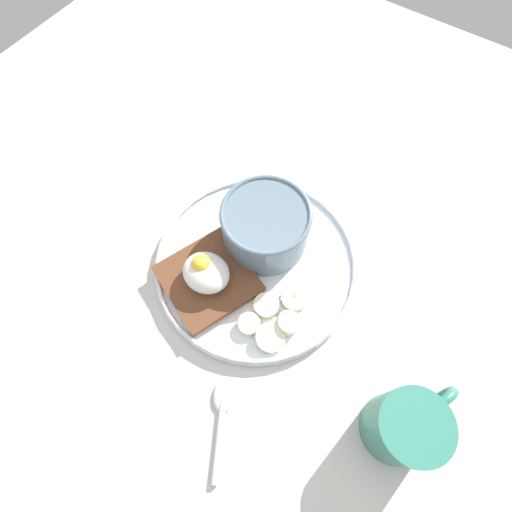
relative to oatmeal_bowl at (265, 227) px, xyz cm
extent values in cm
cube|color=beige|center=(0.98, -3.58, -5.24)|extent=(120.00, 120.00, 2.00)
cylinder|color=white|center=(0.98, -3.58, -3.74)|extent=(26.22, 26.22, 1.00)
torus|color=white|center=(0.98, -3.58, -2.94)|extent=(26.02, 26.02, 0.60)
cylinder|color=slate|center=(0.00, 0.00, -0.06)|extent=(11.02, 11.02, 6.35)
torus|color=slate|center=(0.00, 0.00, 3.12)|extent=(11.22, 11.22, 0.60)
cylinder|color=#B26577|center=(0.00, 0.00, -0.78)|extent=(9.62, 9.62, 4.51)
ellipsoid|color=#B26577|center=(0.00, 0.00, 1.27)|extent=(9.14, 9.14, 1.20)
ellipsoid|color=tan|center=(0.47, 1.72, 1.57)|extent=(1.61, 1.29, 0.60)
ellipsoid|color=#986E50|center=(2.14, 1.18, 1.63)|extent=(1.71, 1.96, 0.71)
ellipsoid|color=tan|center=(1.38, 2.14, 1.56)|extent=(1.46, 1.08, 0.57)
ellipsoid|color=tan|center=(1.19, 0.90, 1.61)|extent=(1.87, 1.63, 0.68)
ellipsoid|color=tan|center=(-1.42, -1.81, 1.67)|extent=(2.20, 1.88, 0.80)
ellipsoid|color=tan|center=(2.71, -1.32, 1.54)|extent=(1.48, 1.25, 0.54)
ellipsoid|color=tan|center=(-0.93, -1.01, 1.57)|extent=(1.42, 0.91, 0.60)
cube|color=brown|center=(-2.54, -9.11, -2.12)|extent=(13.68, 13.68, 0.30)
cube|color=brown|center=(-2.54, -9.11, -2.63)|extent=(13.41, 13.41, 1.22)
ellipsoid|color=white|center=(-2.54, -9.11, -0.41)|extent=(5.91, 5.21, 3.22)
sphere|color=yellow|center=(-3.28, -8.85, 0.45)|extent=(2.67, 2.67, 2.67)
cylinder|color=beige|center=(8.77, -8.25, -2.46)|extent=(4.08, 4.06, 1.75)
cylinder|color=#B6B18D|center=(8.77, -8.25, -1.77)|extent=(0.72, 0.72, 0.19)
cylinder|color=#F1EABE|center=(5.39, -7.88, -2.66)|extent=(3.42, 3.41, 1.18)
cylinder|color=#BCB694|center=(5.39, -7.88, -2.09)|extent=(0.61, 0.61, 0.13)
cylinder|color=beige|center=(4.92, -10.95, -2.68)|extent=(3.37, 3.35, 1.17)
cylinder|color=#B6B28B|center=(4.92, -10.95, -2.14)|extent=(0.60, 0.60, 0.14)
cylinder|color=#EDE8C6|center=(7.91, -10.93, -2.61)|extent=(4.29, 4.20, 1.58)
cylinder|color=#B9B59B|center=(7.91, -10.93, -2.16)|extent=(0.76, 0.76, 0.24)
cylinder|color=#F3E1BD|center=(7.71, -5.09, -2.47)|extent=(3.67, 3.82, 1.81)
cylinder|color=#BEAF93|center=(7.71, -5.09, -1.83)|extent=(0.66, 0.67, 0.22)
cylinder|color=#327D68|center=(24.56, -11.56, -0.30)|extent=(7.37, 7.37, 7.87)
cylinder|color=#341A1A|center=(24.56, -11.56, 2.69)|extent=(6.27, 6.27, 0.40)
torus|color=#327D68|center=(26.40, -7.25, 0.09)|extent=(2.67, 4.50, 4.46)
cylinder|color=silver|center=(9.25, -23.06, -3.84)|extent=(5.06, 8.08, 0.80)
ellipsoid|color=silver|center=(7.06, -19.22, -3.84)|extent=(3.87, 4.32, 0.70)
camera|label=1|loc=(12.88, -21.25, 43.90)|focal=28.00mm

